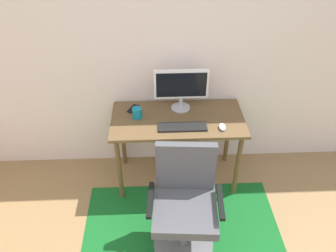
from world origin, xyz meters
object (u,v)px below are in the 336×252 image
object	(u,v)px
cell_phone	(134,109)
coffee_cup	(137,113)
desk	(178,126)
office_chair	(185,209)
keyboard	(183,127)
computer_mouse	(222,127)
monitor	(181,86)

from	to	relation	value
cell_phone	coffee_cup	bearing A→B (deg)	-47.31
desk	cell_phone	xyz separation A→B (m)	(-0.41, 0.16, 0.10)
cell_phone	office_chair	size ratio (longest dim) A/B	0.15
keyboard	computer_mouse	bearing A→B (deg)	-4.12
coffee_cup	office_chair	size ratio (longest dim) A/B	0.10
keyboard	office_chair	xyz separation A→B (m)	(-0.02, -0.63, -0.35)
monitor	cell_phone	bearing A→B (deg)	179.61
coffee_cup	cell_phone	size ratio (longest dim) A/B	0.70
monitor	office_chair	size ratio (longest dim) A/B	0.52
computer_mouse	office_chair	world-z (taller)	office_chair
desk	monitor	xyz separation A→B (m)	(0.04, 0.16, 0.33)
desk	office_chair	bearing A→B (deg)	-89.30
desk	coffee_cup	size ratio (longest dim) A/B	12.44
keyboard	coffee_cup	distance (m)	0.44
coffee_cup	office_chair	xyz separation A→B (m)	(0.38, -0.80, -0.39)
computer_mouse	coffee_cup	world-z (taller)	coffee_cup
desk	keyboard	bearing A→B (deg)	-77.40
office_chair	monitor	bearing A→B (deg)	92.53
keyboard	desk	bearing A→B (deg)	102.60
coffee_cup	keyboard	bearing A→B (deg)	-23.86
coffee_cup	cell_phone	bearing A→B (deg)	106.93
keyboard	cell_phone	size ratio (longest dim) A/B	3.07
cell_phone	computer_mouse	bearing A→B (deg)	2.64
coffee_cup	monitor	bearing A→B (deg)	17.85
cell_phone	keyboard	bearing A→B (deg)	-9.41
computer_mouse	office_chair	xyz separation A→B (m)	(-0.37, -0.60, -0.35)
desk	keyboard	distance (m)	0.18
desk	office_chair	size ratio (longest dim) A/B	1.28
desk	office_chair	xyz separation A→B (m)	(0.01, -0.77, -0.25)
monitor	coffee_cup	bearing A→B (deg)	-162.15
computer_mouse	office_chair	bearing A→B (deg)	-121.65
office_chair	cell_phone	bearing A→B (deg)	118.39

